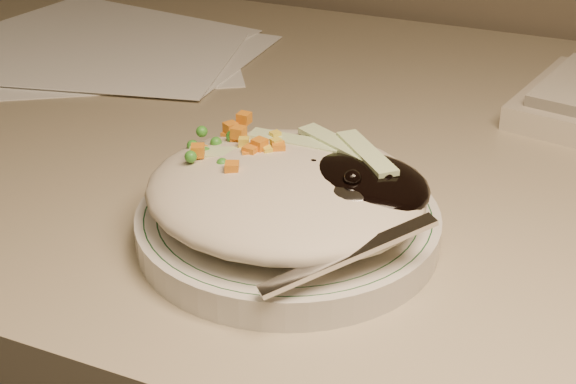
% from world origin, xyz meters
% --- Properties ---
extents(desk, '(1.40, 0.70, 0.74)m').
position_xyz_m(desk, '(0.00, 1.38, 0.54)').
color(desk, gray).
rests_on(desk, ground).
extents(plate, '(0.21, 0.21, 0.02)m').
position_xyz_m(plate, '(-0.06, 1.20, 0.75)').
color(plate, beige).
rests_on(plate, desk).
extents(plate_rim, '(0.20, 0.20, 0.00)m').
position_xyz_m(plate_rim, '(-0.06, 1.20, 0.76)').
color(plate_rim, '#144723').
rests_on(plate_rim, plate).
extents(meal, '(0.21, 0.19, 0.05)m').
position_xyz_m(meal, '(-0.06, 1.20, 0.78)').
color(meal, '#B3A791').
rests_on(meal, plate).
extents(papers, '(0.39, 0.37, 0.00)m').
position_xyz_m(papers, '(-0.41, 1.48, 0.74)').
color(papers, white).
rests_on(papers, desk).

